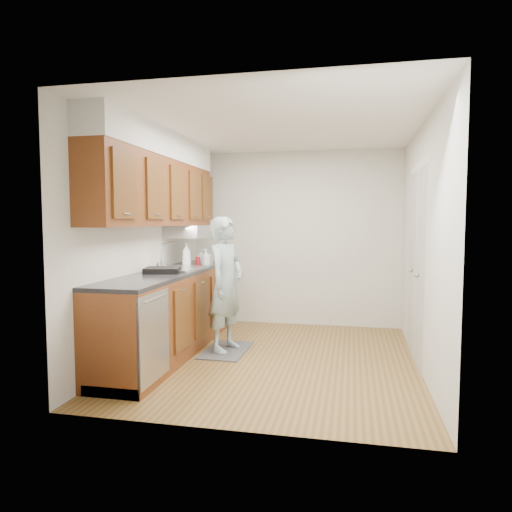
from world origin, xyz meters
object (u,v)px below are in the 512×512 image
at_px(soap_bottle_b, 206,257).
at_px(soap_bottle_c, 200,258).
at_px(steel_can, 210,260).
at_px(soap_bottle_a, 187,255).
at_px(person, 226,275).
at_px(dish_rack, 162,270).
at_px(soda_can, 198,261).

xyz_separation_m(soap_bottle_b, soap_bottle_c, (-0.13, 0.16, -0.02)).
height_order(soap_bottle_c, steel_can, soap_bottle_c).
distance_m(soap_bottle_a, steel_can, 0.33).
bearing_deg(soap_bottle_a, soap_bottle_c, 79.12).
distance_m(person, soap_bottle_b, 0.72).
bearing_deg(dish_rack, steel_can, 62.62).
height_order(soap_bottle_b, dish_rack, soap_bottle_b).
height_order(soap_bottle_a, soap_bottle_b, soap_bottle_a).
bearing_deg(person, soap_bottle_a, 73.15).
height_order(soda_can, dish_rack, soda_can).
bearing_deg(steel_can, dish_rack, -104.08).
xyz_separation_m(person, soap_bottle_b, (-0.42, 0.56, 0.16)).
distance_m(soap_bottle_b, steel_can, 0.07).
relative_size(soap_bottle_c, steel_can, 1.22).
xyz_separation_m(soap_bottle_b, dish_rack, (-0.19, -0.93, -0.08)).
height_order(soap_bottle_a, soap_bottle_c, soap_bottle_a).
xyz_separation_m(soap_bottle_c, dish_rack, (-0.06, -1.09, -0.05)).
bearing_deg(soap_bottle_b, dish_rack, -101.55).
bearing_deg(soda_can, person, -44.76).
bearing_deg(dish_rack, soap_bottle_c, 73.36).
xyz_separation_m(person, dish_rack, (-0.61, -0.38, 0.08)).
bearing_deg(soap_bottle_a, soap_bottle_b, 43.53).
xyz_separation_m(soap_bottle_a, soap_bottle_c, (0.07, 0.34, -0.06)).
relative_size(person, soap_bottle_a, 6.00).
relative_size(steel_can, dish_rack, 0.36).
distance_m(soap_bottle_a, soap_bottle_b, 0.27).
height_order(soap_bottle_b, soap_bottle_c, soap_bottle_b).
bearing_deg(soap_bottle_b, soap_bottle_a, -136.47).
bearing_deg(soap_bottle_a, person, -31.26).
bearing_deg(soda_can, soap_bottle_c, 100.52).
xyz_separation_m(soap_bottle_a, dish_rack, (0.00, -0.75, -0.12)).
relative_size(person, steel_can, 13.05).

